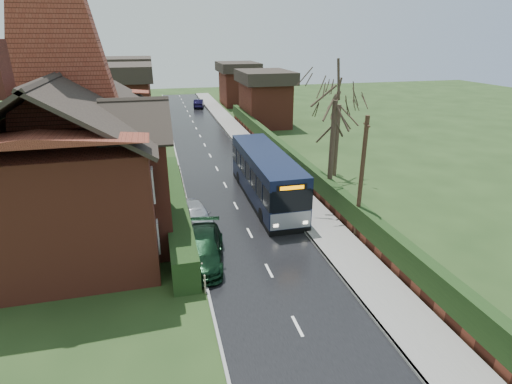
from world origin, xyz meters
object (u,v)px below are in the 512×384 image
object	(u,v)px
brick_house	(80,156)
car_green	(203,249)
bus	(266,177)
car_silver	(196,214)
bus_stop_sign	(290,179)
telegraph_pole	(361,178)

from	to	relation	value
brick_house	car_green	world-z (taller)	brick_house
bus	car_silver	distance (m)	5.77
bus_stop_sign	car_green	bearing A→B (deg)	-119.56
bus_stop_sign	bus	bearing A→B (deg)	138.12
brick_house	telegraph_pole	bearing A→B (deg)	-17.35
brick_house	bus_stop_sign	xyz separation A→B (m)	(11.93, -0.12, -2.35)
car_green	bus_stop_sign	world-z (taller)	bus_stop_sign
bus_stop_sign	telegraph_pole	world-z (taller)	telegraph_pole
car_green	bus	bearing A→B (deg)	62.92
brick_house	bus_stop_sign	bearing A→B (deg)	-0.60
car_green	bus_stop_sign	bearing A→B (deg)	48.64
car_silver	bus_stop_sign	xyz separation A→B (m)	(6.00, 0.77, 1.38)
brick_house	car_silver	world-z (taller)	brick_house
brick_house	bus	size ratio (longest dim) A/B	1.35
car_green	bus_stop_sign	size ratio (longest dim) A/B	1.55
car_silver	bus_stop_sign	distance (m)	6.20
bus_stop_sign	telegraph_pole	size ratio (longest dim) A/B	0.46
bus_stop_sign	telegraph_pole	xyz separation A→B (m)	(2.47, -4.38, 1.37)
car_silver	bus_stop_sign	world-z (taller)	bus_stop_sign
brick_house	bus	bearing A→B (deg)	9.44
brick_house	telegraph_pole	distance (m)	15.12
brick_house	car_green	bearing A→B (deg)	-41.53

